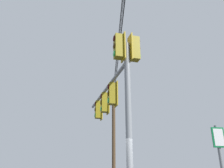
% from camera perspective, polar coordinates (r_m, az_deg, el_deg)
% --- Properties ---
extents(signal_mast_assembly, '(6.03, 2.40, 6.18)m').
position_cam_1_polar(signal_mast_assembly, '(9.25, 0.67, -2.37)').
color(signal_mast_assembly, gray).
rests_on(signal_mast_assembly, ground).
extents(utility_pole_wooden, '(1.25, 1.80, 9.34)m').
position_cam_1_polar(utility_pole_wooden, '(20.68, 0.41, -11.90)').
color(utility_pole_wooden, '#4C3823').
rests_on(utility_pole_wooden, ground).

